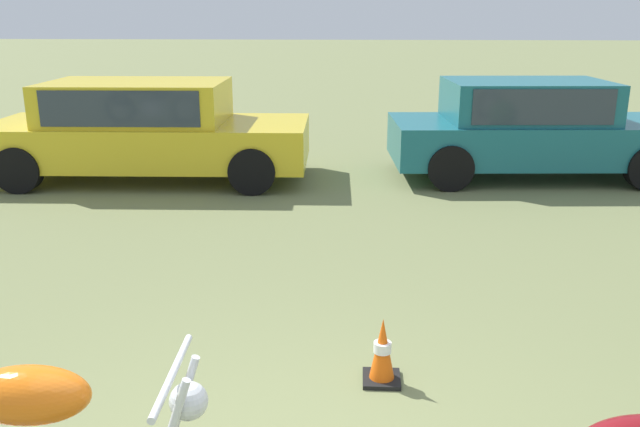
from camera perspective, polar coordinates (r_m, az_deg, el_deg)
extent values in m
ellipsoid|color=orange|center=(3.06, -23.64, -14.00)|extent=(0.53, 0.28, 0.24)
cylinder|color=silver|center=(2.82, -12.50, -13.28)|extent=(0.05, 0.64, 0.03)
sphere|color=silver|center=(2.87, -11.14, -15.43)|extent=(0.17, 0.17, 0.16)
cube|color=gold|center=(10.16, -14.29, 5.92)|extent=(4.65, 1.96, 0.60)
cube|color=gold|center=(10.12, -15.35, 9.13)|extent=(2.58, 1.71, 0.60)
cube|color=#2D3842|center=(10.11, -15.36, 9.24)|extent=(2.20, 1.73, 0.48)
cylinder|color=black|center=(10.72, -4.71, 5.68)|extent=(0.65, 0.24, 0.64)
cylinder|color=black|center=(9.08, -5.81, 3.62)|extent=(0.65, 0.24, 0.64)
cylinder|color=black|center=(11.51, -20.81, 5.41)|extent=(0.65, 0.24, 0.64)
cylinder|color=black|center=(10.00, -24.34, 3.42)|extent=(0.65, 0.24, 0.64)
cube|color=#19606B|center=(10.47, 17.70, 5.96)|extent=(4.26, 1.99, 0.60)
cube|color=#19606B|center=(10.34, 17.19, 9.14)|extent=(2.38, 1.70, 0.60)
cube|color=#2D3842|center=(10.34, 17.20, 9.25)|extent=(2.04, 1.71, 0.48)
cylinder|color=black|center=(11.74, 22.85, 5.39)|extent=(0.65, 0.26, 0.64)
cylinder|color=black|center=(10.95, 9.43, 5.74)|extent=(0.65, 0.26, 0.64)
cylinder|color=black|center=(9.41, 11.05, 3.85)|extent=(0.65, 0.26, 0.64)
cone|color=#EA590F|center=(4.54, 5.35, -11.54)|extent=(0.18, 0.18, 0.46)
cube|color=black|center=(4.64, 5.27, -13.86)|extent=(0.25, 0.25, 0.03)
cylinder|color=white|center=(4.52, 5.35, -11.29)|extent=(0.12, 0.12, 0.07)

